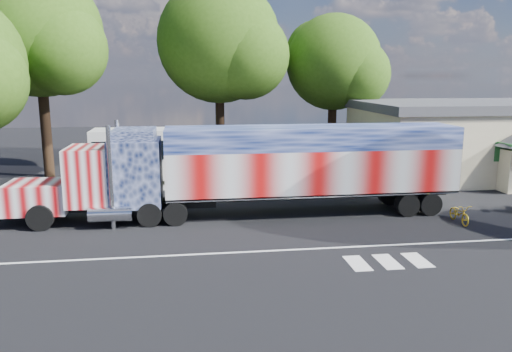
{
  "coord_description": "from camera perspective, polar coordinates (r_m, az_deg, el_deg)",
  "views": [
    {
      "loc": [
        -3.46,
        -21.95,
        6.97
      ],
      "look_at": [
        0.0,
        3.0,
        1.9
      ],
      "focal_mm": 35.0,
      "sensor_mm": 36.0,
      "label": 1
    }
  ],
  "objects": [
    {
      "name": "tree_nw_a",
      "position": [
        37.41,
        -23.45,
        14.69
      ],
      "size": [
        8.96,
        8.53,
        14.06
      ],
      "color": "black",
      "rests_on": "ground"
    },
    {
      "name": "woman",
      "position": [
        24.34,
        -12.66,
        -3.55
      ],
      "size": [
        0.7,
        0.6,
        1.63
      ],
      "primitive_type": "imported",
      "rotation": [
        0.0,
        0.0,
        -0.43
      ],
      "color": "slate",
      "rests_on": "ground"
    },
    {
      "name": "semi_truck",
      "position": [
        24.97,
        0.16,
        1.01
      ],
      "size": [
        22.55,
        3.56,
        4.81
      ],
      "color": "black",
      "rests_on": "ground"
    },
    {
      "name": "ground",
      "position": [
        23.29,
        1.02,
        -6.03
      ],
      "size": [
        100.0,
        100.0,
        0.0
      ],
      "primitive_type": "plane",
      "color": "black"
    },
    {
      "name": "coach_bus",
      "position": [
        32.39,
        -7.07,
        2.3
      ],
      "size": [
        12.66,
        2.95,
        3.68
      ],
      "color": "silver",
      "rests_on": "ground"
    },
    {
      "name": "bicycle",
      "position": [
        25.96,
        22.22,
        -3.98
      ],
      "size": [
        0.7,
        1.83,
        0.95
      ],
      "primitive_type": "imported",
      "rotation": [
        0.0,
        0.0,
        -0.04
      ],
      "color": "gold",
      "rests_on": "ground"
    },
    {
      "name": "tree_n_mid",
      "position": [
        39.44,
        -4.01,
        15.02
      ],
      "size": [
        9.85,
        9.38,
        14.25
      ],
      "color": "black",
      "rests_on": "ground"
    },
    {
      "name": "lane_markings",
      "position": [
        20.14,
        7.58,
        -8.95
      ],
      "size": [
        30.0,
        2.67,
        0.01
      ],
      "color": "silver",
      "rests_on": "ground"
    },
    {
      "name": "tree_ne_a",
      "position": [
        41.3,
        9.07,
        12.63
      ],
      "size": [
        7.98,
        7.6,
        11.83
      ],
      "color": "black",
      "rests_on": "ground"
    }
  ]
}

